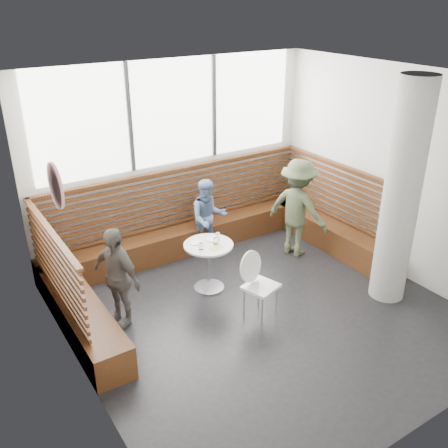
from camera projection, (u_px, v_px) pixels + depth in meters
room at (266, 209)px, 6.34m from camera, size 5.00×5.00×3.20m
booth at (198, 240)px, 8.19m from camera, size 5.00×2.50×1.44m
concrete_column at (401, 195)px, 6.79m from camera, size 0.50×0.50×3.20m
wall_art at (55, 186)px, 5.14m from camera, size 0.03×0.50×0.50m
cafe_table at (209, 257)px, 7.40m from camera, size 0.73×0.73×0.75m
cafe_chair at (258, 279)px, 6.82m from camera, size 0.45×0.44×0.93m
adult_man at (298, 208)px, 8.30m from camera, size 0.94×1.23×1.68m
child_back at (208, 218)px, 8.36m from camera, size 0.76×0.66×1.34m
child_left at (116, 277)px, 6.56m from camera, size 0.61×0.90×1.41m
plate_near at (196, 242)px, 7.34m from camera, size 0.19×0.19×0.01m
plate_far at (212, 239)px, 7.44m from camera, size 0.21×0.21×0.01m
glass_left at (201, 246)px, 7.14m from camera, size 0.06×0.06×0.10m
glass_mid at (216, 241)px, 7.29m from camera, size 0.07×0.07×0.11m
glass_right at (218, 236)px, 7.44m from camera, size 0.07×0.07×0.10m
menu_card at (216, 248)px, 7.21m from camera, size 0.22×0.17×0.00m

